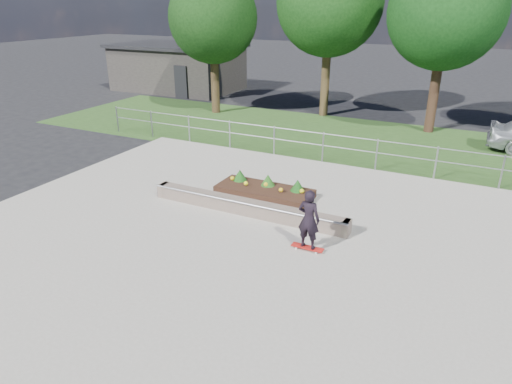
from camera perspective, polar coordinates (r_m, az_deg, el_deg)
ground at (r=11.22m, az=-4.38°, el=-7.68°), size 120.00×120.00×0.00m
grass_verge at (r=20.69m, az=11.40°, el=6.43°), size 30.00×8.00×0.02m
concrete_slab at (r=11.20m, az=-4.38°, el=-7.55°), size 15.00×15.00×0.06m
fence at (r=17.25m, az=8.38°, el=6.01°), size 20.06×0.06×1.20m
building at (r=32.70m, az=-9.73°, el=15.15°), size 8.40×5.40×3.00m
tree_far_left at (r=24.96m, az=-5.41°, el=20.80°), size 4.55×4.55×7.15m
tree_mid_left at (r=24.45m, az=9.20°, el=22.35°), size 5.25×5.25×8.25m
tree_mid_right at (r=22.35m, az=22.66°, el=20.03°), size 4.90×4.90×7.70m
grind_ledge at (r=12.96m, az=-1.20°, el=-1.90°), size 6.00×0.44×0.43m
planter_bed at (r=14.23m, az=1.15°, el=0.33°), size 3.00×1.20×0.61m
skateboarder at (r=10.91m, az=6.61°, el=-3.46°), size 0.80×0.38×1.58m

